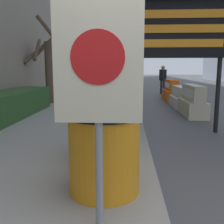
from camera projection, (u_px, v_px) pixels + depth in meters
name	position (u px, v px, depth m)	size (l,w,h in m)	color
bare_tree	(47.00, 63.00, 9.58)	(1.49, 1.59, 3.06)	#4C3D2D
barrel_drum_foreground	(104.00, 152.00, 2.69)	(0.75, 0.75, 0.85)	orange
barrel_drum_middle	(100.00, 130.00, 3.66)	(0.75, 0.75, 0.85)	orange
warning_sign	(98.00, 73.00, 1.88)	(0.65, 0.08, 1.82)	gray
message_board	(181.00, 29.00, 5.65)	(2.28, 0.36, 2.97)	black
jersey_barrier_cream	(193.00, 102.00, 8.01)	(0.58, 1.64, 0.94)	beige
jersey_barrier_white	(180.00, 98.00, 9.88)	(0.60, 1.72, 0.77)	silver
jersey_barrier_orange_far	(171.00, 91.00, 11.93)	(0.64, 1.61, 0.93)	orange
traffic_cone_near	(200.00, 94.00, 11.51)	(0.37, 0.37, 0.66)	black
traffic_light_near_curb	(141.00, 43.00, 16.31)	(0.28, 0.44, 4.13)	#2D2D30
pedestrian_worker	(163.00, 77.00, 14.79)	(0.38, 0.48, 1.59)	#23283D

